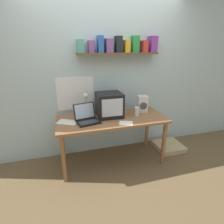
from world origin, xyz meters
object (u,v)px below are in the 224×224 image
at_px(laptop, 87,117).
at_px(corner_desk, 112,122).
at_px(space_heater, 142,104).
at_px(floor_cushion, 168,146).
at_px(crt_monitor, 109,105).
at_px(loose_paper_near_monitor, 67,122).
at_px(desk_lamp, 86,102).
at_px(open_notebook, 126,123).
at_px(juice_glass, 137,112).

bearing_deg(laptop, corner_desk, -10.87).
height_order(laptop, space_heater, space_heater).
xyz_separation_m(space_heater, floor_cushion, (0.54, -0.08, -0.84)).
bearing_deg(laptop, space_heater, -2.45).
height_order(crt_monitor, loose_paper_near_monitor, crt_monitor).
relative_size(crt_monitor, desk_lamp, 1.01).
relative_size(desk_lamp, open_notebook, 1.61).
relative_size(desk_lamp, floor_cushion, 0.79).
xyz_separation_m(corner_desk, desk_lamp, (-0.36, 0.18, 0.31)).
height_order(laptop, juice_glass, laptop).
distance_m(corner_desk, floor_cushion, 1.28).
distance_m(crt_monitor, space_heater, 0.58).
bearing_deg(corner_desk, floor_cushion, 3.88).
bearing_deg(desk_lamp, juice_glass, -14.17).
xyz_separation_m(loose_paper_near_monitor, floor_cushion, (1.75, 0.04, -0.70)).
bearing_deg(space_heater, juice_glass, -126.56).
bearing_deg(corner_desk, desk_lamp, 153.66).
bearing_deg(laptop, juice_glass, -11.29).
height_order(crt_monitor, floor_cushion, crt_monitor).
bearing_deg(corner_desk, laptop, -178.86).
bearing_deg(juice_glass, space_heater, 42.60).
bearing_deg(open_notebook, crt_monitor, 113.70).
xyz_separation_m(laptop, desk_lamp, (0.02, 0.19, 0.18)).
bearing_deg(floor_cushion, corner_desk, -176.12).
height_order(juice_glass, floor_cushion, juice_glass).
height_order(desk_lamp, juice_glass, desk_lamp).
bearing_deg(floor_cushion, open_notebook, -162.37).
relative_size(open_notebook, loose_paper_near_monitor, 0.69).
height_order(juice_glass, open_notebook, juice_glass).
bearing_deg(desk_lamp, crt_monitor, -12.72).
distance_m(crt_monitor, juice_glass, 0.44).
distance_m(desk_lamp, floor_cushion, 1.74).
height_order(space_heater, floor_cushion, space_heater).
distance_m(corner_desk, juice_glass, 0.42).
relative_size(juice_glass, space_heater, 0.53).
relative_size(open_notebook, floor_cushion, 0.49).
bearing_deg(open_notebook, space_heater, 42.06).
height_order(corner_desk, laptop, laptop).
bearing_deg(desk_lamp, laptop, -97.50).
bearing_deg(space_heater, desk_lamp, -170.84).
bearing_deg(corner_desk, open_notebook, -59.56).
distance_m(juice_glass, floor_cushion, 1.04).
bearing_deg(loose_paper_near_monitor, floor_cushion, 1.34).
bearing_deg(crt_monitor, space_heater, 4.89).
distance_m(corner_desk, crt_monitor, 0.27).
relative_size(laptop, floor_cushion, 0.77).
bearing_deg(laptop, floor_cushion, -8.82).
relative_size(crt_monitor, floor_cushion, 0.80).
relative_size(crt_monitor, laptop, 1.04).
distance_m(juice_glass, loose_paper_near_monitor, 1.05).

